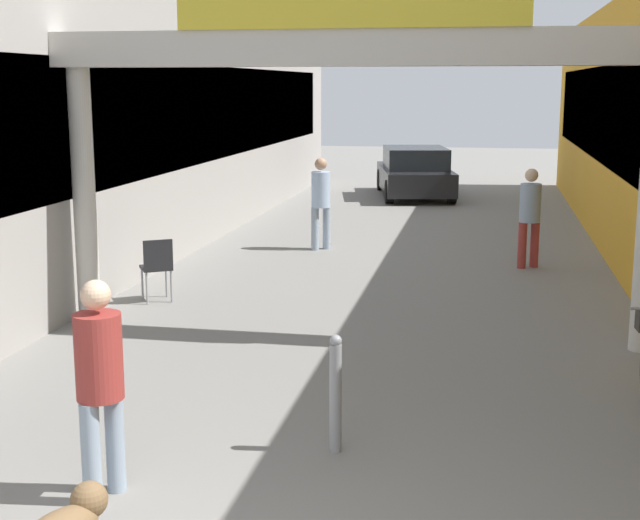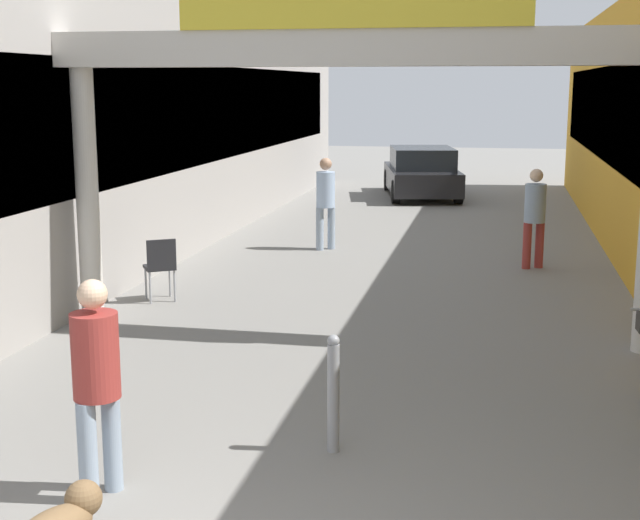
% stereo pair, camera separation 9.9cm
% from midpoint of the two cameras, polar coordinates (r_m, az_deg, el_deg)
% --- Properties ---
extents(storefront_left, '(3.00, 26.00, 4.42)m').
position_cam_midpoint_polar(storefront_left, '(16.02, -14.22, 8.11)').
color(storefront_left, '#9E9993').
rests_on(storefront_left, ground_plane).
extents(arcade_sign_gateway, '(7.40, 0.47, 4.22)m').
position_cam_midpoint_polar(arcade_sign_gateway, '(10.35, 1.74, 11.40)').
color(arcade_sign_gateway, beige).
rests_on(arcade_sign_gateway, ground_plane).
extents(pedestrian_companion, '(0.44, 0.44, 1.63)m').
position_cam_midpoint_polar(pedestrian_companion, '(6.61, -14.34, -7.20)').
color(pedestrian_companion, '#8C9EB2').
rests_on(pedestrian_companion, ground_plane).
extents(pedestrian_carrying_crate, '(0.47, 0.47, 1.64)m').
position_cam_midpoint_polar(pedestrian_carrying_crate, '(14.93, 13.10, 3.03)').
color(pedestrian_carrying_crate, '#99332D').
rests_on(pedestrian_carrying_crate, ground_plane).
extents(pedestrian_elderly_walking, '(0.48, 0.48, 1.68)m').
position_cam_midpoint_polar(pedestrian_elderly_walking, '(16.18, -0.13, 4.02)').
color(pedestrian_elderly_walking, '#8C9EB2').
rests_on(pedestrian_elderly_walking, ground_plane).
extents(bollard_post_metal, '(0.10, 0.10, 0.99)m').
position_cam_midpoint_polar(bollard_post_metal, '(7.32, 0.61, -8.49)').
color(bollard_post_metal, gray).
rests_on(bollard_post_metal, ground_plane).
extents(cafe_chair_black_nearer, '(0.55, 0.55, 0.89)m').
position_cam_midpoint_polar(cafe_chair_black_nearer, '(12.49, -10.61, -0.24)').
color(cafe_chair_black_nearer, gray).
rests_on(cafe_chair_black_nearer, ground_plane).
extents(parked_car_black, '(2.48, 4.26, 1.33)m').
position_cam_midpoint_polar(parked_car_black, '(24.13, 5.97, 5.57)').
color(parked_car_black, black).
rests_on(parked_car_black, ground_plane).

